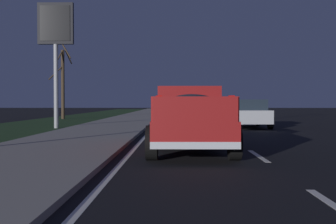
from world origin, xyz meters
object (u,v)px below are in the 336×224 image
(sedan_black, at_px, (182,108))
(bare_tree_far, at_px, (63,81))
(pickup_truck, at_px, (190,117))
(sedan_blue, at_px, (214,109))
(sedan_silver, at_px, (247,113))
(gas_price_sign, at_px, (56,34))

(sedan_black, distance_m, bare_tree_far, 11.73)
(pickup_truck, distance_m, bare_tree_far, 24.39)
(pickup_truck, xyz_separation_m, sedan_blue, (27.68, -3.29, -0.20))
(sedan_silver, height_order, sedan_blue, same)
(sedan_blue, bearing_deg, bare_tree_far, 112.59)
(sedan_silver, height_order, sedan_black, same)
(sedan_silver, distance_m, sedan_black, 17.31)
(pickup_truck, relative_size, gas_price_sign, 0.81)
(sedan_blue, height_order, sedan_black, same)
(gas_price_sign, bearing_deg, sedan_black, -21.46)
(sedan_blue, bearing_deg, gas_price_sign, 149.99)
(pickup_truck, relative_size, sedan_silver, 1.22)
(sedan_silver, xyz_separation_m, bare_tree_far, (11.24, 13.31, 2.34))
(sedan_black, xyz_separation_m, gas_price_sign, (-17.81, 7.00, 4.23))
(bare_tree_far, bearing_deg, gas_price_sign, -166.25)
(pickup_truck, distance_m, sedan_silver, 11.57)
(bare_tree_far, bearing_deg, pickup_truck, -156.30)
(pickup_truck, bearing_deg, bare_tree_far, 23.70)
(sedan_black, distance_m, gas_price_sign, 19.60)
(gas_price_sign, relative_size, bare_tree_far, 1.07)
(sedan_silver, distance_m, bare_tree_far, 17.58)
(sedan_blue, height_order, bare_tree_far, bare_tree_far)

